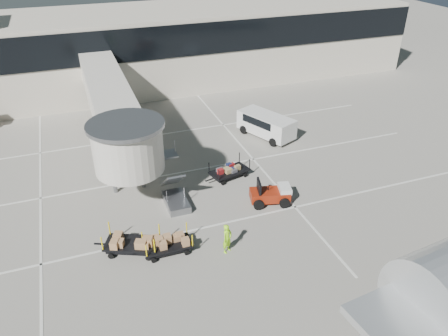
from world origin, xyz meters
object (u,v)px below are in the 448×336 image
(baggage_tug, at_px, (271,194))
(ground_worker, at_px, (227,238))
(box_cart_near, at_px, (166,244))
(box_cart_far, at_px, (131,244))
(suitcase_cart, at_px, (229,172))
(minivan, at_px, (265,123))

(baggage_tug, distance_m, ground_worker, 5.81)
(baggage_tug, distance_m, box_cart_near, 8.19)
(box_cart_far, distance_m, ground_worker, 5.51)
(box_cart_near, bearing_deg, baggage_tug, 17.92)
(ground_worker, bearing_deg, suitcase_cart, 35.31)
(baggage_tug, distance_m, minivan, 10.36)
(box_cart_near, height_order, minivan, minivan)
(suitcase_cart, distance_m, box_cart_far, 10.01)
(baggage_tug, relative_size, minivan, 0.52)
(ground_worker, bearing_deg, minivan, 24.08)
(ground_worker, xyz_separation_m, minivan, (8.47, 13.21, 0.24))
(suitcase_cart, distance_m, minivan, 7.85)
(baggage_tug, distance_m, suitcase_cart, 4.26)
(suitcase_cart, height_order, minivan, minivan)
(box_cart_far, relative_size, ground_worker, 2.02)
(box_cart_far, bearing_deg, suitcase_cart, 59.49)
(baggage_tug, xyz_separation_m, box_cart_far, (-9.70, -1.80, -0.04))
(box_cart_near, bearing_deg, ground_worker, -19.44)
(baggage_tug, distance_m, box_cart_far, 9.86)
(suitcase_cart, distance_m, ground_worker, 8.20)
(suitcase_cart, height_order, box_cart_near, suitcase_cart)
(ground_worker, distance_m, minivan, 15.69)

